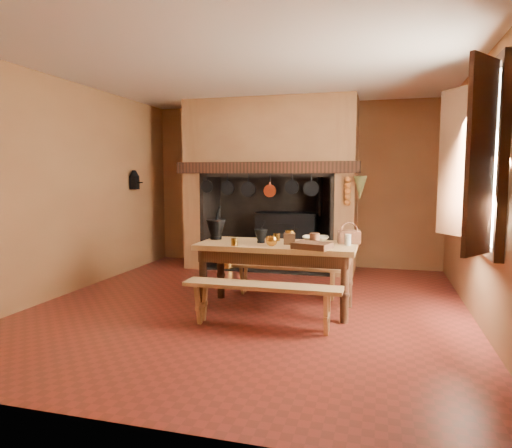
{
  "coord_description": "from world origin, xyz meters",
  "views": [
    {
      "loc": [
        1.48,
        -5.15,
        1.54
      ],
      "look_at": [
        -0.01,
        0.3,
        0.96
      ],
      "focal_mm": 32.0,
      "sensor_mm": 36.0,
      "label": 1
    }
  ],
  "objects": [
    {
      "name": "mortar_small",
      "position": [
        0.15,
        -0.07,
        0.87
      ],
      "size": [
        0.16,
        0.16,
        0.26
      ],
      "rotation": [
        0.0,
        0.0,
        0.15
      ],
      "color": "black",
      "rests_on": "work_table"
    },
    {
      "name": "wall_coffee_mill",
      "position": [
        -2.42,
        1.55,
        1.52
      ],
      "size": [
        0.23,
        0.16,
        0.31
      ],
      "color": "black",
      "rests_on": "wall_left"
    },
    {
      "name": "wall_left",
      "position": [
        -2.5,
        0.0,
        1.4
      ],
      "size": [
        0.02,
        5.5,
        2.8
      ],
      "primitive_type": "cube",
      "color": "olive",
      "rests_on": "floor"
    },
    {
      "name": "herb_bunch",
      "position": [
        1.18,
        1.79,
        1.38
      ],
      "size": [
        0.2,
        0.2,
        0.35
      ],
      "primitive_type": "cone",
      "rotation": [
        3.14,
        0.0,
        0.0
      ],
      "color": "brown",
      "rests_on": "chimney_breast"
    },
    {
      "name": "mortar_large",
      "position": [
        -0.46,
        0.08,
        0.92
      ],
      "size": [
        0.24,
        0.24,
        0.41
      ],
      "rotation": [
        0.0,
        0.0,
        -0.3
      ],
      "color": "black",
      "rests_on": "work_table"
    },
    {
      "name": "glass_jar",
      "position": [
        1.14,
        -0.01,
        0.84
      ],
      "size": [
        0.08,
        0.08,
        0.13
      ],
      "primitive_type": "cylinder",
      "rotation": [
        0.0,
        0.0,
        0.05
      ],
      "color": "beige",
      "rests_on": "work_table"
    },
    {
      "name": "chimney_breast",
      "position": [
        -0.3,
        2.31,
        1.81
      ],
      "size": [
        2.95,
        0.96,
        2.8
      ],
      "color": "olive",
      "rests_on": "floor"
    },
    {
      "name": "coffee_grinder",
      "position": [
        0.49,
        -0.09,
        0.85
      ],
      "size": [
        0.18,
        0.15,
        0.2
      ],
      "rotation": [
        0.0,
        0.0,
        0.16
      ],
      "color": "#351D11",
      "rests_on": "work_table"
    },
    {
      "name": "hanging_pans",
      "position": [
        -0.34,
        1.81,
        1.36
      ],
      "size": [
        1.92,
        0.29,
        0.27
      ],
      "color": "black",
      "rests_on": "chimney_breast"
    },
    {
      "name": "iron_range",
      "position": [
        -0.04,
        2.45,
        0.48
      ],
      "size": [
        1.12,
        0.55,
        1.6
      ],
      "color": "black",
      "rests_on": "floor"
    },
    {
      "name": "onion_string",
      "position": [
        1.0,
        1.79,
        1.33
      ],
      "size": [
        0.12,
        0.1,
        0.46
      ],
      "primitive_type": null,
      "color": "#B66521",
      "rests_on": "chimney_breast"
    },
    {
      "name": "ceiling",
      "position": [
        0.0,
        0.0,
        2.8
      ],
      "size": [
        5.5,
        5.5,
        0.0
      ],
      "primitive_type": "plane",
      "rotation": [
        3.14,
        0.0,
        0.0
      ],
      "color": "silver",
      "rests_on": "back_wall"
    },
    {
      "name": "stoneware_crock",
      "position": [
        0.78,
        -0.11,
        0.85
      ],
      "size": [
        0.13,
        0.13,
        0.14
      ],
      "primitive_type": "cylinder",
      "rotation": [
        0.0,
        0.0,
        0.24
      ],
      "color": "#583020",
      "rests_on": "work_table"
    },
    {
      "name": "hearth_pans",
      "position": [
        -1.05,
        2.22,
        0.09
      ],
      "size": [
        0.51,
        0.62,
        0.2
      ],
      "color": "#B58029",
      "rests_on": "floor"
    },
    {
      "name": "wicker_basket",
      "position": [
        1.14,
        0.18,
        0.86
      ],
      "size": [
        0.28,
        0.22,
        0.25
      ],
      "rotation": [
        0.0,
        0.0,
        0.15
      ],
      "color": "#4C2617",
      "rests_on": "work_table"
    },
    {
      "name": "wall_right",
      "position": [
        2.5,
        0.0,
        1.4
      ],
      "size": [
        0.02,
        5.5,
        2.8
      ],
      "primitive_type": "cube",
      "color": "olive",
      "rests_on": "floor"
    },
    {
      "name": "work_table",
      "position": [
        0.34,
        -0.06,
        0.66
      ],
      "size": [
        1.8,
        0.8,
        0.78
      ],
      "color": "#AB7F4E",
      "rests_on": "floor"
    },
    {
      "name": "brass_mug_b",
      "position": [
        0.29,
        0.14,
        0.83
      ],
      "size": [
        0.08,
        0.08,
        0.09
      ],
      "primitive_type": "cylinder",
      "rotation": [
        0.0,
        0.0,
        0.03
      ],
      "color": "#B58029",
      "rests_on": "work_table"
    },
    {
      "name": "brass_cup",
      "position": [
        0.32,
        -0.27,
        0.83
      ],
      "size": [
        0.14,
        0.14,
        0.1
      ],
      "primitive_type": "imported",
      "rotation": [
        0.0,
        0.0,
        0.05
      ],
      "color": "#B58029",
      "rests_on": "work_table"
    },
    {
      "name": "bench_back",
      "position": [
        0.34,
        0.54,
        0.3
      ],
      "size": [
        1.44,
        0.25,
        0.4
      ],
      "color": "#AB7F4E",
      "rests_on": "floor"
    },
    {
      "name": "bench_front",
      "position": [
        0.34,
        -0.75,
        0.34
      ],
      "size": [
        1.63,
        0.29,
        0.46
      ],
      "color": "#AB7F4E",
      "rests_on": "floor"
    },
    {
      "name": "back_wall",
      "position": [
        0.0,
        2.75,
        1.4
      ],
      "size": [
        5.0,
        0.02,
        2.8
      ],
      "primitive_type": "cube",
      "color": "olive",
      "rests_on": "floor"
    },
    {
      "name": "wall_front",
      "position": [
        0.0,
        -2.75,
        1.4
      ],
      "size": [
        5.0,
        0.02,
        2.8
      ],
      "primitive_type": "cube",
      "color": "olive",
      "rests_on": "floor"
    },
    {
      "name": "brass_mug_a",
      "position": [
        -0.08,
        -0.38,
        0.82
      ],
      "size": [
        0.09,
        0.09,
        0.08
      ],
      "primitive_type": "cylinder",
      "rotation": [
        0.0,
        0.0,
        -0.2
      ],
      "color": "#B58029",
      "rests_on": "work_table"
    },
    {
      "name": "floor",
      "position": [
        0.0,
        0.0,
        0.0
      ],
      "size": [
        5.5,
        5.5,
        0.0
      ],
      "primitive_type": "plane",
      "color": "maroon",
      "rests_on": "ground"
    },
    {
      "name": "window",
      "position": [
        2.35,
        -0.4,
        1.7
      ],
      "size": [
        0.39,
        1.75,
        1.76
      ],
      "color": "white",
      "rests_on": "wall_right"
    },
    {
      "name": "mixing_bowl",
      "position": [
        0.76,
        0.1,
        0.82
      ],
      "size": [
        0.34,
        0.34,
        0.08
      ],
      "primitive_type": "imported",
      "rotation": [
        0.0,
        0.0,
        0.11
      ],
      "color": "beige",
      "rests_on": "work_table"
    },
    {
      "name": "wooden_tray",
      "position": [
        0.79,
        -0.34,
        0.81
      ],
      "size": [
        0.44,
        0.36,
        0.07
      ],
      "primitive_type": "cube",
      "rotation": [
        0.0,
        0.0,
        -0.25
      ],
      "color": "#351D11",
      "rests_on": "work_table"
    }
  ]
}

